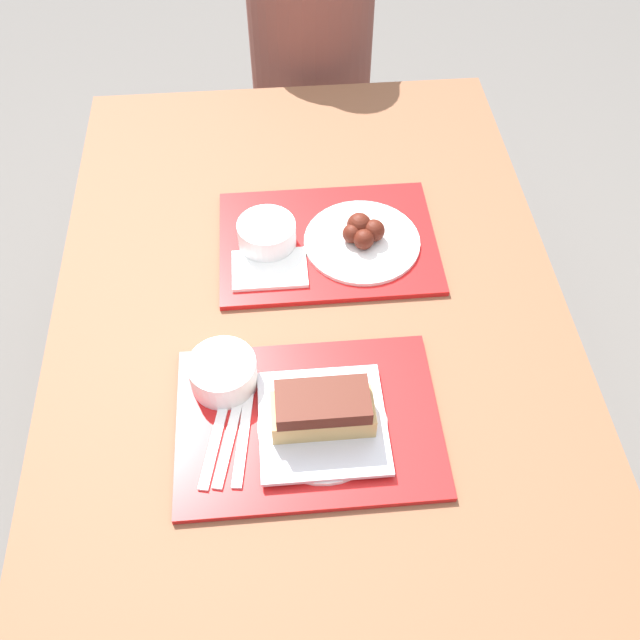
% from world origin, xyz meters
% --- Properties ---
extents(ground_plane, '(12.00, 12.00, 0.00)m').
position_xyz_m(ground_plane, '(0.00, 0.00, 0.00)').
color(ground_plane, '#605B56').
extents(picnic_table, '(0.95, 1.62, 0.73)m').
position_xyz_m(picnic_table, '(0.00, 0.00, 0.64)').
color(picnic_table, brown).
rests_on(picnic_table, ground_plane).
extents(picnic_bench_far, '(0.90, 0.28, 0.44)m').
position_xyz_m(picnic_bench_far, '(0.00, 1.03, 0.38)').
color(picnic_bench_far, brown).
rests_on(picnic_bench_far, ground_plane).
extents(tray_near, '(0.43, 0.31, 0.01)m').
position_xyz_m(tray_near, '(-0.02, -0.14, 0.74)').
color(tray_near, red).
rests_on(tray_near, picnic_table).
extents(tray_far, '(0.43, 0.31, 0.01)m').
position_xyz_m(tray_far, '(0.05, 0.26, 0.74)').
color(tray_far, red).
rests_on(tray_far, picnic_table).
extents(bowl_coleslaw_near, '(0.11, 0.11, 0.06)m').
position_xyz_m(bowl_coleslaw_near, '(-0.16, -0.06, 0.77)').
color(bowl_coleslaw_near, white).
rests_on(bowl_coleslaw_near, tray_near).
extents(brisket_sandwich_plate, '(0.21, 0.21, 0.09)m').
position_xyz_m(brisket_sandwich_plate, '(0.00, -0.15, 0.77)').
color(brisket_sandwich_plate, white).
rests_on(brisket_sandwich_plate, tray_near).
extents(plastic_fork_near, '(0.05, 0.17, 0.00)m').
position_xyz_m(plastic_fork_near, '(-0.15, -0.17, 0.74)').
color(plastic_fork_near, white).
rests_on(plastic_fork_near, tray_near).
extents(plastic_knife_near, '(0.04, 0.17, 0.00)m').
position_xyz_m(plastic_knife_near, '(-0.13, -0.17, 0.74)').
color(plastic_knife_near, white).
rests_on(plastic_knife_near, tray_near).
extents(plastic_spoon_near, '(0.05, 0.17, 0.00)m').
position_xyz_m(plastic_spoon_near, '(-0.17, -0.17, 0.74)').
color(plastic_spoon_near, white).
rests_on(plastic_spoon_near, tray_near).
extents(condiment_packet, '(0.04, 0.03, 0.01)m').
position_xyz_m(condiment_packet, '(-0.05, -0.07, 0.74)').
color(condiment_packet, teal).
rests_on(condiment_packet, tray_near).
extents(bowl_coleslaw_far, '(0.11, 0.11, 0.06)m').
position_xyz_m(bowl_coleslaw_far, '(-0.07, 0.26, 0.77)').
color(bowl_coleslaw_far, white).
rests_on(bowl_coleslaw_far, tray_far).
extents(wings_plate_far, '(0.23, 0.23, 0.06)m').
position_xyz_m(wings_plate_far, '(0.11, 0.25, 0.76)').
color(wings_plate_far, white).
rests_on(wings_plate_far, tray_far).
extents(napkin_far, '(0.14, 0.10, 0.01)m').
position_xyz_m(napkin_far, '(-0.07, 0.19, 0.75)').
color(napkin_far, white).
rests_on(napkin_far, tray_far).
extents(person_seated_across, '(0.33, 0.33, 0.72)m').
position_xyz_m(person_seated_across, '(0.07, 1.03, 0.75)').
color(person_seated_across, brown).
rests_on(person_seated_across, picnic_bench_far).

